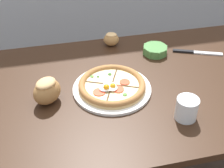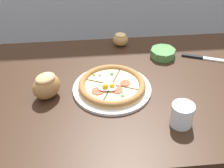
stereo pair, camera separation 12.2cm
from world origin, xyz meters
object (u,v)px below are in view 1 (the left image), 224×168
pizza (112,86)px  bread_piece_near (111,39)px  knife_main (197,52)px  ramekin_bowl (155,50)px  water_glass (186,110)px  dining_table (134,104)px  bread_piece_far (47,91)px

pizza → bread_piece_near: (0.08, 0.34, 0.02)m
pizza → knife_main: 0.49m
pizza → ramekin_bowl: (0.26, 0.22, 0.00)m
ramekin_bowl → water_glass: 0.44m
dining_table → knife_main: bearing=26.0°
pizza → bread_piece_far: (-0.25, -0.01, 0.03)m
pizza → water_glass: (0.22, -0.21, 0.02)m
dining_table → knife_main: size_ratio=6.31×
water_glass → knife_main: bearing=59.7°
bread_piece_far → water_glass: 0.51m
bread_piece_far → pizza: bearing=3.3°
bread_piece_far → water_glass: (0.47, -0.20, -0.02)m
pizza → knife_main: size_ratio=1.41×
bread_piece_far → water_glass: bread_piece_far is taller
pizza → ramekin_bowl: bearing=41.1°
ramekin_bowl → bread_piece_near: bread_piece_near is taller
ramekin_bowl → bread_piece_near: (-0.18, 0.12, 0.01)m
dining_table → bread_piece_far: 0.38m
knife_main → water_glass: water_glass is taller
pizza → ramekin_bowl: size_ratio=2.65×
bread_piece_near → knife_main: size_ratio=0.39×
ramekin_bowl → water_glass: water_glass is taller
pizza → bread_piece_far: size_ratio=2.20×
pizza → bread_piece_near: size_ratio=3.65×
knife_main → bread_piece_far: bearing=-142.9°
water_glass → ramekin_bowl: bearing=85.1°
knife_main → dining_table: bearing=-132.7°
bread_piece_near → knife_main: 0.41m
dining_table → ramekin_bowl: 0.29m
ramekin_bowl → water_glass: bearing=-94.9°
bread_piece_near → water_glass: bearing=-75.5°
bread_piece_near → ramekin_bowl: bearing=-33.7°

